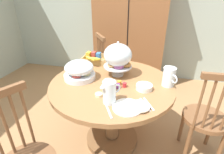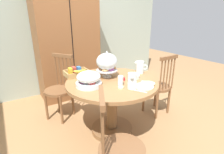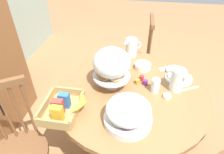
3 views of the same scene
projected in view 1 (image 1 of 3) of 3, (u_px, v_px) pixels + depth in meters
ground_plane at (110, 141)px, 1.92m from camera, size 10.00×10.00×0.00m
wall_back at (135, 4)px, 2.93m from camera, size 4.80×0.06×2.60m
wooden_armoire at (130, 26)px, 2.79m from camera, size 1.18×0.60×1.96m
dining_table at (112, 102)px, 1.71m from camera, size 1.15×1.15×0.74m
windsor_chair_near_window at (92, 72)px, 2.48m from camera, size 0.46×0.46×0.97m
windsor_chair_facing_door at (206, 120)px, 1.56m from camera, size 0.40×0.40×0.97m
pastry_stand_with_dome at (118, 57)px, 1.65m from camera, size 0.28×0.28×0.34m
fruit_platter_covered at (79, 70)px, 1.63m from camera, size 0.30×0.30×0.18m
orange_juice_pitcher at (109, 93)px, 1.28m from camera, size 0.14×0.15×0.18m
milk_pitcher at (169, 78)px, 1.51m from camera, size 0.13×0.17×0.17m
cereal_basket at (95, 59)px, 2.02m from camera, size 0.32×0.30×0.12m
china_plate_large at (127, 107)px, 1.25m from camera, size 0.22×0.22×0.01m
china_plate_small at (140, 106)px, 1.24m from camera, size 0.15×0.15×0.01m
cereal_bowl at (144, 87)px, 1.48m from camera, size 0.14×0.14×0.04m
drinking_glass at (108, 86)px, 1.43m from camera, size 0.06×0.06×0.11m
butter_dish at (99, 95)px, 1.39m from camera, size 0.06×0.06×0.02m
jam_jar_strawberry at (125, 85)px, 1.51m from camera, size 0.04×0.04×0.04m
jam_jar_apricot at (119, 83)px, 1.55m from camera, size 0.04×0.04×0.04m
jam_jar_grape at (118, 86)px, 1.50m from camera, size 0.04×0.04×0.04m
table_knife at (145, 105)px, 1.28m from camera, size 0.09×0.16×0.01m
dinner_fork at (149, 104)px, 1.29m from camera, size 0.09×0.16×0.01m
soup_spoon at (109, 111)px, 1.22m from camera, size 0.09×0.16×0.01m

